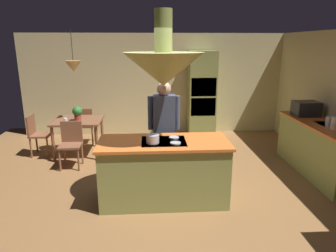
% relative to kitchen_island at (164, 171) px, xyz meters
% --- Properties ---
extents(ground, '(8.16, 8.16, 0.00)m').
position_rel_kitchen_island_xyz_m(ground, '(0.00, 0.20, -0.47)').
color(ground, olive).
extents(wall_back, '(6.80, 0.10, 2.55)m').
position_rel_kitchen_island_xyz_m(wall_back, '(0.00, 3.65, 0.80)').
color(wall_back, beige).
rests_on(wall_back, ground).
extents(kitchen_island, '(1.90, 0.83, 0.96)m').
position_rel_kitchen_island_xyz_m(kitchen_island, '(0.00, 0.00, 0.00)').
color(kitchen_island, '#8C934C').
rests_on(kitchen_island, ground).
extents(counter_run_right, '(0.73, 2.12, 0.94)m').
position_rel_kitchen_island_xyz_m(counter_run_right, '(2.84, 0.80, 0.01)').
color(counter_run_right, '#8C934C').
rests_on(counter_run_right, ground).
extents(oven_tower, '(0.66, 0.62, 2.13)m').
position_rel_kitchen_island_xyz_m(oven_tower, '(1.10, 3.24, 0.59)').
color(oven_tower, '#8C934C').
rests_on(oven_tower, ground).
extents(dining_table, '(0.98, 0.88, 0.76)m').
position_rel_kitchen_island_xyz_m(dining_table, '(-1.70, 2.10, 0.18)').
color(dining_table, brown).
rests_on(dining_table, ground).
extents(person_at_island, '(0.53, 0.23, 1.71)m').
position_rel_kitchen_island_xyz_m(person_at_island, '(0.04, 0.69, 0.51)').
color(person_at_island, tan).
rests_on(person_at_island, ground).
extents(range_hood, '(1.10, 1.10, 1.00)m').
position_rel_kitchen_island_xyz_m(range_hood, '(0.00, 0.00, 1.52)').
color(range_hood, '#8C934C').
extents(pendant_light_over_table, '(0.32, 0.32, 0.82)m').
position_rel_kitchen_island_xyz_m(pendant_light_over_table, '(-1.70, 2.10, 1.39)').
color(pendant_light_over_table, '#E0B266').
extents(chair_facing_island, '(0.40, 0.40, 0.87)m').
position_rel_kitchen_island_xyz_m(chair_facing_island, '(-1.70, 1.44, 0.03)').
color(chair_facing_island, brown).
rests_on(chair_facing_island, ground).
extents(chair_by_back_wall, '(0.40, 0.40, 0.87)m').
position_rel_kitchen_island_xyz_m(chair_by_back_wall, '(-1.70, 2.76, 0.03)').
color(chair_by_back_wall, brown).
rests_on(chair_by_back_wall, ground).
extents(chair_at_corner, '(0.40, 0.40, 0.87)m').
position_rel_kitchen_island_xyz_m(chair_at_corner, '(-2.57, 2.10, 0.03)').
color(chair_at_corner, brown).
rests_on(chair_at_corner, ground).
extents(potted_plant_on_table, '(0.20, 0.20, 0.30)m').
position_rel_kitchen_island_xyz_m(potted_plant_on_table, '(-1.67, 2.01, 0.45)').
color(potted_plant_on_table, '#99382D').
rests_on(potted_plant_on_table, dining_table).
extents(cup_on_table, '(0.07, 0.07, 0.09)m').
position_rel_kitchen_island_xyz_m(cup_on_table, '(-1.89, 1.88, 0.33)').
color(cup_on_table, white).
rests_on(cup_on_table, dining_table).
extents(canister_sugar, '(0.13, 0.13, 0.20)m').
position_rel_kitchen_island_xyz_m(canister_sugar, '(2.84, 0.46, 0.57)').
color(canister_sugar, silver).
rests_on(canister_sugar, counter_run_right).
extents(canister_tea, '(0.10, 0.10, 0.16)m').
position_rel_kitchen_island_xyz_m(canister_tea, '(2.84, 0.64, 0.55)').
color(canister_tea, silver).
rests_on(canister_tea, counter_run_right).
extents(microwave_on_counter, '(0.46, 0.36, 0.28)m').
position_rel_kitchen_island_xyz_m(microwave_on_counter, '(2.84, 1.42, 0.61)').
color(microwave_on_counter, '#232326').
rests_on(microwave_on_counter, counter_run_right).
extents(cooking_pot_on_cooktop, '(0.18, 0.18, 0.12)m').
position_rel_kitchen_island_xyz_m(cooking_pot_on_cooktop, '(-0.16, -0.13, 0.55)').
color(cooking_pot_on_cooktop, '#B2B2B7').
rests_on(cooking_pot_on_cooktop, kitchen_island).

